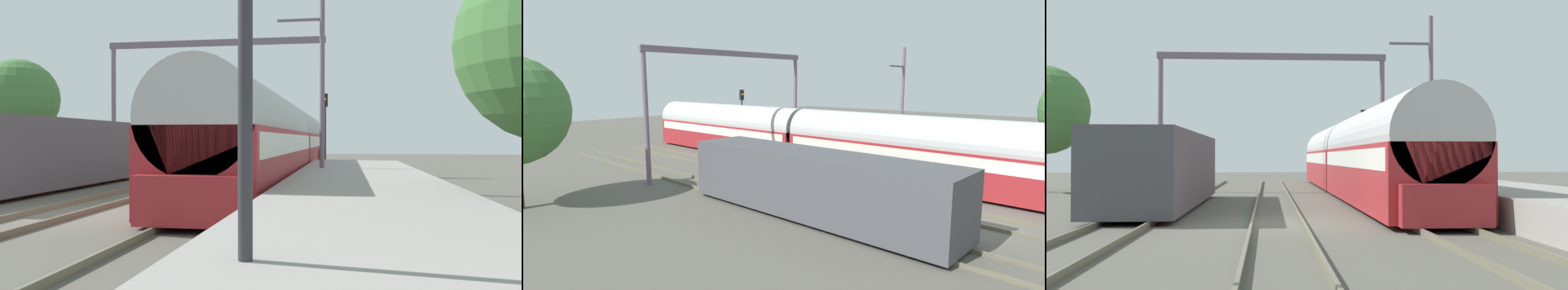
% 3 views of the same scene
% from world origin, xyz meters
% --- Properties ---
extents(ground, '(120.00, 120.00, 0.00)m').
position_xyz_m(ground, '(0.00, 0.00, 0.00)').
color(ground, '#56534A').
extents(track_west, '(1.52, 60.00, 0.16)m').
position_xyz_m(track_west, '(0.00, 0.00, 0.08)').
color(track_west, '#66614E').
rests_on(track_west, ground).
extents(track_east, '(1.52, 60.00, 0.16)m').
position_xyz_m(track_east, '(4.28, 0.00, 0.08)').
color(track_east, '#66614E').
rests_on(track_east, ground).
extents(platform, '(4.40, 28.00, 0.90)m').
position_xyz_m(platform, '(8.10, 2.00, 0.45)').
color(platform, gray).
rests_on(platform, ground).
extents(passenger_train, '(2.93, 32.85, 3.82)m').
position_xyz_m(passenger_train, '(4.28, 13.93, 1.97)').
color(passenger_train, maroon).
rests_on(passenger_train, ground).
extents(freight_car, '(2.80, 13.00, 2.70)m').
position_xyz_m(freight_car, '(-4.28, 5.87, 1.47)').
color(freight_car, '#47474C').
rests_on(freight_car, ground).
extents(person_crossing, '(0.35, 0.45, 1.73)m').
position_xyz_m(person_crossing, '(6.25, 16.10, 1.03)').
color(person_crossing, '#343434').
rests_on(person_crossing, ground).
extents(railway_signal_near, '(0.36, 0.30, 5.23)m').
position_xyz_m(railway_signal_near, '(6.70, -8.42, 3.33)').
color(railway_signal_near, '#2D2D33').
rests_on(railway_signal_near, ground).
extents(railway_signal_far, '(0.36, 0.30, 5.16)m').
position_xyz_m(railway_signal_far, '(6.20, 22.55, 3.30)').
color(railway_signal_far, '#2D2D33').
rests_on(railway_signal_far, ground).
extents(catenary_gantry, '(12.97, 0.28, 7.86)m').
position_xyz_m(catenary_gantry, '(0.00, 16.36, 5.67)').
color(catenary_gantry, slate).
rests_on(catenary_gantry, ground).
extents(catenary_pole_east_mid, '(1.90, 0.20, 8.00)m').
position_xyz_m(catenary_pole_east_mid, '(6.63, 7.56, 4.15)').
color(catenary_pole_east_mid, slate).
rests_on(catenary_pole_east_mid, ground).
extents(tree_west_background, '(4.97, 4.97, 7.07)m').
position_xyz_m(tree_west_background, '(-12.73, 16.55, 4.58)').
color(tree_west_background, '#4C3826').
rests_on(tree_west_background, ground).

